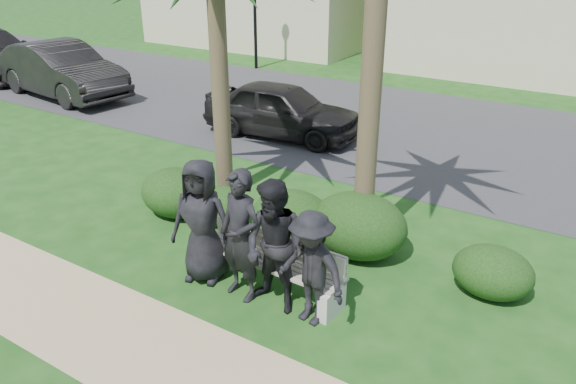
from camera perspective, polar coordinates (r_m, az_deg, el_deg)
name	(u,v)px	position (r m, az deg, el deg)	size (l,w,h in m)	color
ground	(282,297)	(7.94, -0.63, -10.60)	(160.00, 160.00, 0.00)	#174313
footpath	(196,374)	(6.84, -9.32, -17.79)	(30.00, 1.60, 0.01)	tan
asphalt_street	(457,139)	(14.63, 16.83, 5.22)	(160.00, 8.00, 0.01)	#2D2D30
park_bench	(271,267)	(7.94, -1.75, -7.61)	(2.21, 0.60, 0.77)	gray
man_a	(202,221)	(8.00, -8.74, -2.95)	(0.90, 0.58, 1.84)	black
man_b	(241,236)	(7.52, -4.85, -4.46)	(0.68, 0.45, 1.87)	black
man_c	(275,248)	(7.26, -1.32, -5.66)	(0.89, 0.69, 1.83)	black
man_d	(311,269)	(7.09, 2.38, -7.78)	(1.01, 0.58, 1.57)	black
hedge_a	(176,191)	(10.20, -11.32, 0.08)	(1.33, 1.10, 0.87)	black
hedge_b	(222,205)	(9.79, -6.73, -1.30)	(1.03, 0.85, 0.67)	black
hedge_c	(292,217)	(9.05, 0.41, -2.54)	(1.40, 1.15, 0.91)	black
hedge_d	(359,223)	(8.80, 7.18, -3.19)	(1.56, 1.29, 1.01)	black
hedge_f	(493,271)	(8.32, 20.11, -7.50)	(1.11, 0.92, 0.73)	black
car_a	(282,110)	(14.02, -0.62, 8.36)	(1.59, 3.96, 1.35)	black
car_b	(61,70)	(19.06, -22.04, 11.40)	(1.74, 4.98, 1.64)	black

